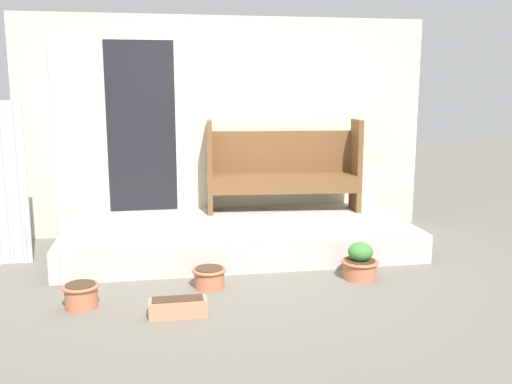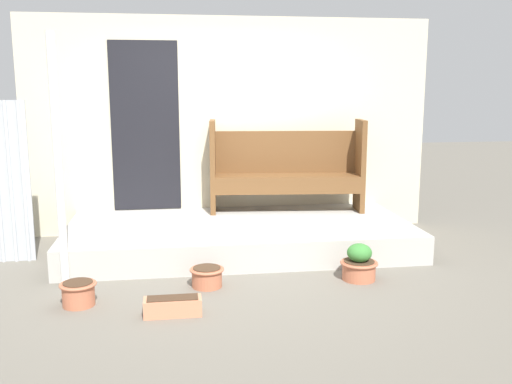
{
  "view_description": "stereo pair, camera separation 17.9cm",
  "coord_description": "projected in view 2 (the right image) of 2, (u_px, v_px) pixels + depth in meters",
  "views": [
    {
      "loc": [
        -0.68,
        -5.17,
        1.79
      ],
      "look_at": [
        0.29,
        0.3,
        0.75
      ],
      "focal_mm": 40.0,
      "sensor_mm": 36.0,
      "label": 1
    },
    {
      "loc": [
        -0.5,
        -5.2,
        1.79
      ],
      "look_at": [
        0.29,
        0.3,
        0.75
      ],
      "focal_mm": 40.0,
      "sensor_mm": 36.0,
      "label": 2
    }
  ],
  "objects": [
    {
      "name": "planter_box_rect",
      "position": [
        173.0,
        306.0,
        4.5
      ],
      "size": [
        0.45,
        0.16,
        0.15
      ],
      "color": "tan",
      "rests_on": "ground_plane"
    },
    {
      "name": "bench",
      "position": [
        287.0,
        166.0,
        6.82
      ],
      "size": [
        1.85,
        0.57,
        1.09
      ],
      "rotation": [
        0.0,
        0.0,
        -0.09
      ],
      "color": "brown",
      "rests_on": "porch_slab"
    },
    {
      "name": "flower_pot_right",
      "position": [
        359.0,
        264.0,
        5.31
      ],
      "size": [
        0.35,
        0.35,
        0.35
      ],
      "color": "#B76647",
      "rests_on": "ground_plane"
    },
    {
      "name": "porch_slab",
      "position": [
        240.0,
        236.0,
        6.3
      ],
      "size": [
        3.73,
        1.73,
        0.3
      ],
      "color": "#B2AFA8",
      "rests_on": "ground_plane"
    },
    {
      "name": "support_post",
      "position": [
        58.0,
        163.0,
        4.98
      ],
      "size": [
        0.08,
        0.08,
        2.24
      ],
      "color": "white",
      "rests_on": "ground_plane"
    },
    {
      "name": "ground_plane",
      "position": [
        230.0,
        275.0,
        5.46
      ],
      "size": [
        24.0,
        24.0,
        0.0
      ],
      "primitive_type": "plane",
      "color": "#666056"
    },
    {
      "name": "flower_pot_left",
      "position": [
        78.0,
        292.0,
        4.69
      ],
      "size": [
        0.3,
        0.3,
        0.2
      ],
      "color": "#B76647",
      "rests_on": "ground_plane"
    },
    {
      "name": "flower_pot_middle",
      "position": [
        207.0,
        276.0,
        5.13
      ],
      "size": [
        0.31,
        0.31,
        0.18
      ],
      "color": "#B76647",
      "rests_on": "ground_plane"
    },
    {
      "name": "house_wall",
      "position": [
        228.0,
        126.0,
        6.95
      ],
      "size": [
        4.93,
        0.08,
        2.6
      ],
      "color": "beige",
      "rests_on": "ground_plane"
    }
  ]
}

